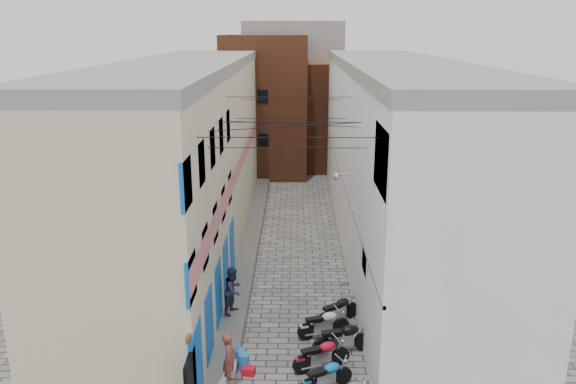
{
  "coord_description": "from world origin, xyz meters",
  "views": [
    {
      "loc": [
        0.23,
        -13.14,
        10.33
      ],
      "look_at": [
        -0.13,
        12.17,
        3.0
      ],
      "focal_mm": 35.0,
      "sensor_mm": 36.0,
      "label": 1
    }
  ],
  "objects_px": {
    "motorcycle_f": "(324,322)",
    "motorcycle_g": "(338,309)",
    "water_jug_near": "(244,362)",
    "motorcycle_e": "(343,337)",
    "person_b": "(233,290)",
    "motorcycle_d": "(321,353)",
    "person_a": "(229,358)",
    "water_jug_far": "(240,356)",
    "motorcycle_c": "(326,375)",
    "red_crate": "(248,371)"
  },
  "relations": [
    {
      "from": "motorcycle_g",
      "to": "water_jug_far",
      "type": "distance_m",
      "value": 4.3
    },
    {
      "from": "water_jug_far",
      "to": "motorcycle_f",
      "type": "bearing_deg",
      "value": 31.37
    },
    {
      "from": "motorcycle_d",
      "to": "person_a",
      "type": "distance_m",
      "value": 3.01
    },
    {
      "from": "motorcycle_d",
      "to": "red_crate",
      "type": "distance_m",
      "value": 2.34
    },
    {
      "from": "person_b",
      "to": "red_crate",
      "type": "bearing_deg",
      "value": -142.26
    },
    {
      "from": "motorcycle_e",
      "to": "water_jug_far",
      "type": "relative_size",
      "value": 4.14
    },
    {
      "from": "motorcycle_e",
      "to": "motorcycle_g",
      "type": "distance_m",
      "value": 2.03
    },
    {
      "from": "motorcycle_e",
      "to": "motorcycle_f",
      "type": "relative_size",
      "value": 1.11
    },
    {
      "from": "water_jug_near",
      "to": "motorcycle_f",
      "type": "bearing_deg",
      "value": 37.96
    },
    {
      "from": "motorcycle_d",
      "to": "person_a",
      "type": "bearing_deg",
      "value": -90.47
    },
    {
      "from": "motorcycle_d",
      "to": "water_jug_near",
      "type": "relative_size",
      "value": 3.52
    },
    {
      "from": "motorcycle_c",
      "to": "motorcycle_f",
      "type": "relative_size",
      "value": 0.93
    },
    {
      "from": "motorcycle_f",
      "to": "motorcycle_g",
      "type": "bearing_deg",
      "value": 131.64
    },
    {
      "from": "water_jug_far",
      "to": "motorcycle_e",
      "type": "bearing_deg",
      "value": 10.94
    },
    {
      "from": "motorcycle_f",
      "to": "water_jug_near",
      "type": "xyz_separation_m",
      "value": [
        -2.6,
        -2.03,
        -0.28
      ]
    },
    {
      "from": "person_a",
      "to": "motorcycle_d",
      "type": "bearing_deg",
      "value": -68.75
    },
    {
      "from": "motorcycle_f",
      "to": "red_crate",
      "type": "relative_size",
      "value": 4.82
    },
    {
      "from": "motorcycle_g",
      "to": "red_crate",
      "type": "height_order",
      "value": "motorcycle_g"
    },
    {
      "from": "motorcycle_d",
      "to": "motorcycle_g",
      "type": "distance_m",
      "value": 3.03
    },
    {
      "from": "red_crate",
      "to": "motorcycle_f",
      "type": "bearing_deg",
      "value": 42.94
    },
    {
      "from": "motorcycle_d",
      "to": "red_crate",
      "type": "relative_size",
      "value": 4.88
    },
    {
      "from": "person_b",
      "to": "red_crate",
      "type": "relative_size",
      "value": 4.52
    },
    {
      "from": "motorcycle_c",
      "to": "water_jug_near",
      "type": "height_order",
      "value": "motorcycle_c"
    },
    {
      "from": "red_crate",
      "to": "water_jug_near",
      "type": "bearing_deg",
      "value": 122.41
    },
    {
      "from": "person_b",
      "to": "red_crate",
      "type": "height_order",
      "value": "person_b"
    },
    {
      "from": "motorcycle_e",
      "to": "person_b",
      "type": "distance_m",
      "value": 4.53
    },
    {
      "from": "motorcycle_f",
      "to": "person_a",
      "type": "bearing_deg",
      "value": -61.85
    },
    {
      "from": "motorcycle_f",
      "to": "person_b",
      "type": "relative_size",
      "value": 1.07
    },
    {
      "from": "motorcycle_g",
      "to": "red_crate",
      "type": "bearing_deg",
      "value": -80.48
    },
    {
      "from": "motorcycle_e",
      "to": "motorcycle_g",
      "type": "bearing_deg",
      "value": 165.41
    },
    {
      "from": "water_jug_near",
      "to": "red_crate",
      "type": "relative_size",
      "value": 1.38
    },
    {
      "from": "motorcycle_c",
      "to": "person_a",
      "type": "relative_size",
      "value": 1.11
    },
    {
      "from": "motorcycle_g",
      "to": "person_b",
      "type": "height_order",
      "value": "person_b"
    },
    {
      "from": "motorcycle_e",
      "to": "water_jug_far",
      "type": "xyz_separation_m",
      "value": [
        -3.38,
        -0.65,
        -0.36
      ]
    },
    {
      "from": "water_jug_far",
      "to": "person_a",
      "type": "bearing_deg",
      "value": -96.33
    },
    {
      "from": "motorcycle_g",
      "to": "person_b",
      "type": "bearing_deg",
      "value": -131.85
    },
    {
      "from": "motorcycle_c",
      "to": "water_jug_far",
      "type": "bearing_deg",
      "value": -144.8
    },
    {
      "from": "motorcycle_d",
      "to": "water_jug_near",
      "type": "xyz_separation_m",
      "value": [
        -2.44,
        -0.07,
        -0.29
      ]
    },
    {
      "from": "person_b",
      "to": "motorcycle_f",
      "type": "bearing_deg",
      "value": -86.51
    },
    {
      "from": "motorcycle_f",
      "to": "water_jug_far",
      "type": "xyz_separation_m",
      "value": [
        -2.78,
        -1.69,
        -0.3
      ]
    },
    {
      "from": "motorcycle_f",
      "to": "person_a",
      "type": "xyz_separation_m",
      "value": [
        -2.93,
        -3.05,
        0.5
      ]
    },
    {
      "from": "motorcycle_f",
      "to": "water_jug_far",
      "type": "relative_size",
      "value": 3.74
    },
    {
      "from": "person_b",
      "to": "motorcycle_d",
      "type": "bearing_deg",
      "value": -111.43
    },
    {
      "from": "motorcycle_e",
      "to": "water_jug_far",
      "type": "bearing_deg",
      "value": -94.28
    },
    {
      "from": "motorcycle_d",
      "to": "water_jug_near",
      "type": "bearing_deg",
      "value": -110.27
    },
    {
      "from": "motorcycle_f",
      "to": "water_jug_near",
      "type": "relative_size",
      "value": 3.48
    },
    {
      "from": "motorcycle_g",
      "to": "person_a",
      "type": "relative_size",
      "value": 1.19
    },
    {
      "from": "motorcycle_d",
      "to": "person_a",
      "type": "height_order",
      "value": "person_a"
    },
    {
      "from": "motorcycle_f",
      "to": "water_jug_near",
      "type": "distance_m",
      "value": 3.31
    },
    {
      "from": "water_jug_near",
      "to": "water_jug_far",
      "type": "height_order",
      "value": "water_jug_near"
    }
  ]
}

